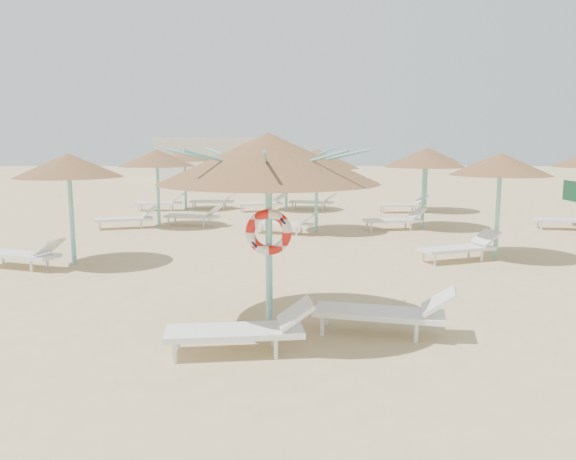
{
  "coord_description": "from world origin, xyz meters",
  "views": [
    {
      "loc": [
        -0.19,
        -8.84,
        2.93
      ],
      "look_at": [
        -0.18,
        1.48,
        1.3
      ],
      "focal_mm": 35.0,
      "sensor_mm": 36.0,
      "label": 1
    }
  ],
  "objects": [
    {
      "name": "main_palapa",
      "position": [
        -0.48,
        -0.22,
        2.67
      ],
      "size": [
        3.42,
        3.42,
        3.07
      ],
      "color": "#71C4C0",
      "rests_on": "ground"
    },
    {
      "name": "lounger_main_b",
      "position": [
        1.35,
        -0.59,
        0.37
      ],
      "size": [
        2.21,
        1.11,
        0.77
      ],
      "rotation": [
        0.0,
        0.0,
        -0.23
      ],
      "color": "white",
      "rests_on": "ground"
    },
    {
      "name": "service_hut",
      "position": [
        -6.0,
        35.0,
        1.64
      ],
      "size": [
        8.4,
        4.4,
        3.25
      ],
      "color": "silver",
      "rests_on": "ground"
    },
    {
      "name": "lounger_main_a",
      "position": [
        -0.79,
        -1.36,
        0.36
      ],
      "size": [
        2.1,
        0.83,
        0.75
      ],
      "rotation": [
        0.0,
        0.0,
        0.11
      ],
      "color": "white",
      "rests_on": "ground"
    },
    {
      "name": "ground",
      "position": [
        0.0,
        0.0,
        0.0
      ],
      "size": [
        120.0,
        120.0,
        0.0
      ],
      "primitive_type": "plane",
      "color": "tan",
      "rests_on": "ground"
    },
    {
      "name": "palapa_field",
      "position": [
        2.34,
        10.38,
        2.3
      ],
      "size": [
        19.92,
        13.57,
        2.72
      ],
      "color": "#71C4C0",
      "rests_on": "ground"
    }
  ]
}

